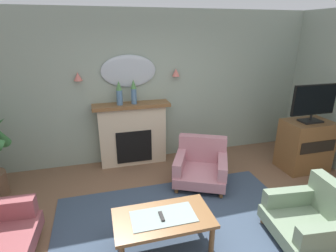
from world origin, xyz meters
The scene contains 15 objects.
floor centered at (0.00, 0.00, -0.05)m, with size 7.30×5.94×0.10m, color brown.
wall_back centered at (0.00, 2.52, 1.37)m, with size 7.30×0.10×2.74m, color #93A393.
patterned_rug centered at (0.00, 0.20, 0.01)m, with size 3.20×2.40×0.01m, color #38475B.
fireplace centered at (-0.33, 2.30, 0.57)m, with size 1.36×0.36×1.16m.
mantel_vase_right centered at (-0.53, 2.27, 1.36)m, with size 0.11×0.11×0.42m.
mantel_vase_centre centered at (-0.28, 2.27, 1.38)m, with size 0.10×0.10×0.43m.
wall_mirror centered at (-0.33, 2.44, 1.71)m, with size 0.96×0.06×0.56m, color #B2BCC6.
wall_sconce_left centered at (-1.18, 2.39, 1.66)m, with size 0.14×0.14×0.14m, color #D17066.
wall_sconce_right centered at (0.52, 2.39, 1.66)m, with size 0.14×0.14×0.14m, color #D17066.
coffee_table centered at (-0.31, 0.08, 0.38)m, with size 1.10×0.60×0.45m.
tv_remote centered at (-0.33, 0.08, 0.45)m, with size 0.04×0.16×0.02m, color black.
armchair_near_fireplace centered at (0.65, 1.35, 0.31)m, with size 1.08×1.09×0.71m.
armchair_by_coffee_table centered at (1.45, -0.24, 0.31)m, with size 0.90×0.89×0.71m.
tv_cabinet centered at (2.60, 1.28, 0.45)m, with size 0.80×0.57×0.90m.
tv_flatscreen centered at (2.60, 1.26, 1.25)m, with size 0.84×0.24×0.65m.
Camera 1 is at (-0.90, -2.27, 2.39)m, focal length 28.45 mm.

